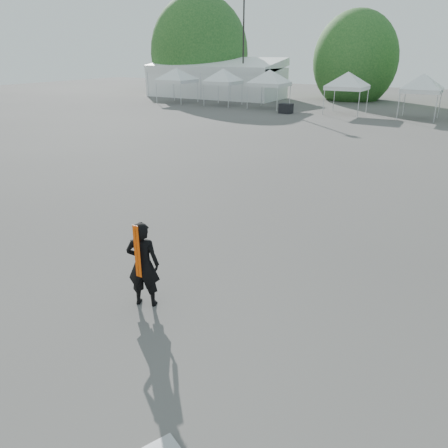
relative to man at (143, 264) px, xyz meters
The scene contains 12 objects.
ground 3.04m from the man, 74.55° to the left, with size 120.00×120.00×0.00m, color #474442.
marquee 43.36m from the man, 119.32° to the left, with size 15.00×6.25×4.23m.
light_pole_west 40.92m from the man, 115.09° to the left, with size 0.60×0.25×10.30m.
tree_far_w 48.10m from the man, 121.73° to the left, with size 4.80×4.80×7.30m.
tree_mid_w 43.51m from the man, 99.59° to the left, with size 4.16×4.16×6.33m.
tent_a 37.87m from the man, 124.83° to the left, with size 4.45×4.45×3.88m.
tent_b 35.53m from the man, 117.70° to the left, with size 4.06×4.06×3.88m.
tent_c 33.68m from the man, 110.45° to the left, with size 4.38×4.38×3.88m.
tent_d 31.54m from the man, 98.48° to the left, with size 4.26×4.26×3.88m.
tent_e 31.20m from the man, 88.18° to the left, with size 3.94×3.94×3.88m.
man is the anchor object (origin of this frame).
crate_west 30.34m from the man, 107.25° to the left, with size 1.03×0.80×0.80m, color black.
Camera 1 is at (4.54, -8.71, 4.87)m, focal length 35.00 mm.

